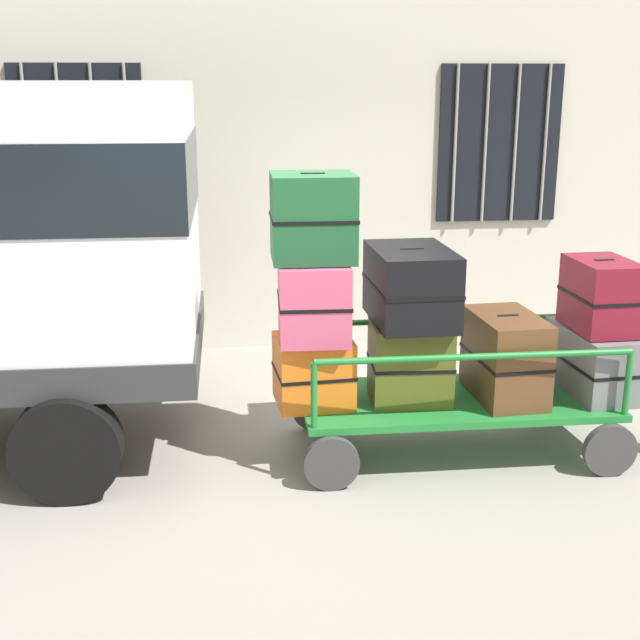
{
  "coord_description": "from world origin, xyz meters",
  "views": [
    {
      "loc": [
        -0.45,
        -5.71,
        2.6
      ],
      "look_at": [
        0.15,
        -0.19,
        1.02
      ],
      "focal_mm": 47.51,
      "sensor_mm": 36.0,
      "label": 1
    }
  ],
  "objects_px": {
    "suitcase_left_bottom": "(313,371)",
    "suitcase_left_middle": "(313,300)",
    "suitcase_midleft_bottom": "(410,362)",
    "suitcase_left_top": "(313,217)",
    "suitcase_midright_middle": "(601,295)",
    "suitcase_center_bottom": "(505,357)",
    "suitcase_midleft_middle": "(411,285)",
    "suitcase_midright_bottom": "(594,360)",
    "luggage_cart": "(455,407)"
  },
  "relations": [
    {
      "from": "suitcase_left_bottom",
      "to": "suitcase_left_middle",
      "type": "distance_m",
      "value": 0.51
    },
    {
      "from": "suitcase_left_middle",
      "to": "suitcase_midleft_bottom",
      "type": "bearing_deg",
      "value": 0.32
    },
    {
      "from": "suitcase_left_middle",
      "to": "suitcase_left_top",
      "type": "height_order",
      "value": "suitcase_left_top"
    },
    {
      "from": "suitcase_left_bottom",
      "to": "suitcase_midright_middle",
      "type": "height_order",
      "value": "suitcase_midright_middle"
    },
    {
      "from": "suitcase_left_top",
      "to": "suitcase_center_bottom",
      "type": "bearing_deg",
      "value": -1.96
    },
    {
      "from": "suitcase_midleft_bottom",
      "to": "suitcase_midleft_middle",
      "type": "xyz_separation_m",
      "value": [
        0.0,
        0.05,
        0.54
      ]
    },
    {
      "from": "suitcase_midleft_middle",
      "to": "suitcase_midright_bottom",
      "type": "xyz_separation_m",
      "value": [
        1.36,
        -0.01,
        -0.59
      ]
    },
    {
      "from": "luggage_cart",
      "to": "suitcase_midright_middle",
      "type": "bearing_deg",
      "value": -0.21
    },
    {
      "from": "luggage_cart",
      "to": "suitcase_midleft_bottom",
      "type": "relative_size",
      "value": 3.96
    },
    {
      "from": "suitcase_center_bottom",
      "to": "suitcase_midright_bottom",
      "type": "distance_m",
      "value": 0.68
    },
    {
      "from": "suitcase_midleft_middle",
      "to": "suitcase_midright_middle",
      "type": "xyz_separation_m",
      "value": [
        1.36,
        -0.03,
        -0.1
      ]
    },
    {
      "from": "suitcase_left_middle",
      "to": "suitcase_center_bottom",
      "type": "xyz_separation_m",
      "value": [
        1.36,
        -0.02,
        -0.45
      ]
    },
    {
      "from": "suitcase_midright_bottom",
      "to": "suitcase_left_middle",
      "type": "bearing_deg",
      "value": -178.84
    },
    {
      "from": "suitcase_midright_middle",
      "to": "suitcase_midleft_bottom",
      "type": "bearing_deg",
      "value": -179.39
    },
    {
      "from": "suitcase_midleft_bottom",
      "to": "suitcase_midright_bottom",
      "type": "relative_size",
      "value": 0.69
    },
    {
      "from": "suitcase_left_bottom",
      "to": "suitcase_left_top",
      "type": "distance_m",
      "value": 1.07
    },
    {
      "from": "suitcase_left_top",
      "to": "suitcase_center_bottom",
      "type": "height_order",
      "value": "suitcase_left_top"
    },
    {
      "from": "suitcase_left_middle",
      "to": "suitcase_left_top",
      "type": "relative_size",
      "value": 1.06
    },
    {
      "from": "suitcase_left_top",
      "to": "suitcase_midright_middle",
      "type": "bearing_deg",
      "value": -0.3
    },
    {
      "from": "suitcase_midleft_bottom",
      "to": "suitcase_center_bottom",
      "type": "distance_m",
      "value": 0.68
    },
    {
      "from": "suitcase_left_bottom",
      "to": "suitcase_midright_middle",
      "type": "bearing_deg",
      "value": 0.16
    },
    {
      "from": "suitcase_midright_middle",
      "to": "suitcase_left_middle",
      "type": "bearing_deg",
      "value": -179.48
    },
    {
      "from": "suitcase_left_middle",
      "to": "suitcase_midright_bottom",
      "type": "distance_m",
      "value": 2.1
    },
    {
      "from": "suitcase_left_middle",
      "to": "suitcase_midright_bottom",
      "type": "height_order",
      "value": "suitcase_left_middle"
    },
    {
      "from": "suitcase_midleft_bottom",
      "to": "suitcase_left_top",
      "type": "bearing_deg",
      "value": 177.86
    },
    {
      "from": "suitcase_midleft_middle",
      "to": "suitcase_midleft_bottom",
      "type": "bearing_deg",
      "value": -90.0
    },
    {
      "from": "suitcase_center_bottom",
      "to": "luggage_cart",
      "type": "bearing_deg",
      "value": 173.4
    },
    {
      "from": "luggage_cart",
      "to": "suitcase_left_middle",
      "type": "distance_m",
      "value": 1.31
    },
    {
      "from": "luggage_cart",
      "to": "suitcase_midright_bottom",
      "type": "bearing_deg",
      "value": 1.08
    },
    {
      "from": "suitcase_left_middle",
      "to": "suitcase_midleft_bottom",
      "type": "relative_size",
      "value": 1.07
    },
    {
      "from": "suitcase_left_top",
      "to": "suitcase_center_bottom",
      "type": "xyz_separation_m",
      "value": [
        1.36,
        -0.05,
        -1.0
      ]
    },
    {
      "from": "suitcase_midleft_bottom",
      "to": "suitcase_midright_middle",
      "type": "height_order",
      "value": "suitcase_midright_middle"
    },
    {
      "from": "luggage_cart",
      "to": "suitcase_midright_bottom",
      "type": "xyz_separation_m",
      "value": [
        1.02,
        0.02,
        0.31
      ]
    },
    {
      "from": "suitcase_left_bottom",
      "to": "suitcase_midleft_middle",
      "type": "relative_size",
      "value": 0.68
    },
    {
      "from": "luggage_cart",
      "to": "suitcase_midleft_middle",
      "type": "relative_size",
      "value": 2.76
    },
    {
      "from": "suitcase_center_bottom",
      "to": "suitcase_midright_middle",
      "type": "bearing_deg",
      "value": 3.0
    },
    {
      "from": "suitcase_left_bottom",
      "to": "suitcase_midright_middle",
      "type": "distance_m",
      "value": 2.09
    },
    {
      "from": "luggage_cart",
      "to": "suitcase_center_bottom",
      "type": "xyz_separation_m",
      "value": [
        0.34,
        -0.04,
        0.38
      ]
    },
    {
      "from": "luggage_cart",
      "to": "suitcase_midleft_bottom",
      "type": "xyz_separation_m",
      "value": [
        -0.34,
        -0.02,
        0.35
      ]
    },
    {
      "from": "suitcase_center_bottom",
      "to": "suitcase_midright_bottom",
      "type": "xyz_separation_m",
      "value": [
        0.68,
        0.06,
        -0.07
      ]
    },
    {
      "from": "suitcase_midleft_bottom",
      "to": "suitcase_midright_bottom",
      "type": "bearing_deg",
      "value": 1.58
    },
    {
      "from": "suitcase_left_bottom",
      "to": "suitcase_left_middle",
      "type": "xyz_separation_m",
      "value": [
        -0.0,
        -0.01,
        0.51
      ]
    },
    {
      "from": "suitcase_center_bottom",
      "to": "suitcase_left_bottom",
      "type": "bearing_deg",
      "value": 178.74
    },
    {
      "from": "luggage_cart",
      "to": "suitcase_midleft_middle",
      "type": "bearing_deg",
      "value": 174.99
    },
    {
      "from": "suitcase_left_top",
      "to": "suitcase_midleft_bottom",
      "type": "bearing_deg",
      "value": -2.14
    },
    {
      "from": "suitcase_left_top",
      "to": "suitcase_midleft_middle",
      "type": "xyz_separation_m",
      "value": [
        0.68,
        0.02,
        -0.49
      ]
    },
    {
      "from": "suitcase_left_bottom",
      "to": "suitcase_midright_middle",
      "type": "xyz_separation_m",
      "value": [
        2.04,
        0.01,
        0.48
      ]
    },
    {
      "from": "suitcase_center_bottom",
      "to": "suitcase_midright_middle",
      "type": "distance_m",
      "value": 0.8
    },
    {
      "from": "luggage_cart",
      "to": "suitcase_midright_bottom",
      "type": "height_order",
      "value": "suitcase_midright_bottom"
    },
    {
      "from": "suitcase_center_bottom",
      "to": "suitcase_left_middle",
      "type": "bearing_deg",
      "value": 179.27
    }
  ]
}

